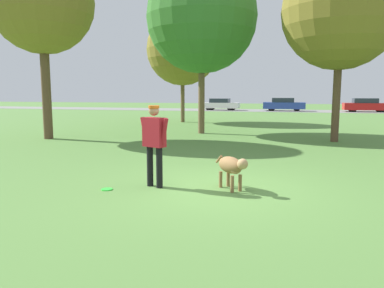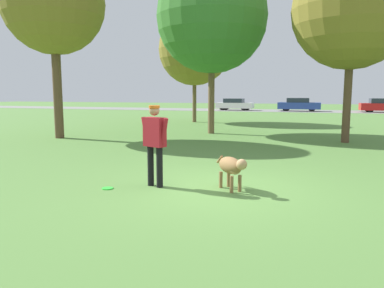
{
  "view_description": "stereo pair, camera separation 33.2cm",
  "coord_description": "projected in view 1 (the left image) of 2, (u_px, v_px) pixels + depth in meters",
  "views": [
    {
      "loc": [
        1.49,
        -7.22,
        1.92
      ],
      "look_at": [
        -0.42,
        -0.08,
        0.9
      ],
      "focal_mm": 35.0,
      "sensor_mm": 36.0,
      "label": 1
    },
    {
      "loc": [
        1.81,
        -7.13,
        1.92
      ],
      "look_at": [
        -0.42,
        -0.08,
        0.9
      ],
      "focal_mm": 35.0,
      "sensor_mm": 36.0,
      "label": 2
    }
  ],
  "objects": [
    {
      "name": "far_road_strip",
      "position": [
        278.0,
        111.0,
        39.91
      ],
      "size": [
        120.0,
        6.0,
        0.01
      ],
      "color": "gray",
      "rests_on": "ground_plane"
    },
    {
      "name": "tree_far_left",
      "position": [
        182.0,
        49.0,
        23.94
      ],
      "size": [
        4.62,
        4.62,
        6.99
      ],
      "color": "brown",
      "rests_on": "ground_plane"
    },
    {
      "name": "frisbee",
      "position": [
        107.0,
        189.0,
        7.44
      ],
      "size": [
        0.23,
        0.23,
        0.02
      ],
      "color": "#33D838",
      "rests_on": "ground_plane"
    },
    {
      "name": "parked_car_red",
      "position": [
        366.0,
        105.0,
        37.38
      ],
      "size": [
        4.34,
        1.89,
        1.36
      ],
      "rotation": [
        0.0,
        0.0,
        0.02
      ],
      "color": "red",
      "rests_on": "ground_plane"
    },
    {
      "name": "parked_car_white",
      "position": [
        221.0,
        104.0,
        41.14
      ],
      "size": [
        4.01,
        1.93,
        1.28
      ],
      "rotation": [
        0.0,
        0.0,
        -0.03
      ],
      "color": "white",
      "rests_on": "ground_plane"
    },
    {
      "name": "dog",
      "position": [
        232.0,
        166.0,
        7.38
      ],
      "size": [
        0.81,
        0.88,
        0.69
      ],
      "rotation": [
        0.0,
        0.0,
        5.44
      ],
      "color": "olive",
      "rests_on": "ground_plane"
    },
    {
      "name": "person",
      "position": [
        154.0,
        139.0,
        7.55
      ],
      "size": [
        0.71,
        0.37,
        1.67
      ],
      "rotation": [
        0.0,
        0.0,
        -0.37
      ],
      "color": "black",
      "rests_on": "ground_plane"
    },
    {
      "name": "tree_near_right",
      "position": [
        341.0,
        11.0,
        14.11
      ],
      "size": [
        4.43,
        4.43,
        7.2
      ],
      "color": "brown",
      "rests_on": "ground_plane"
    },
    {
      "name": "tree_near_left",
      "position": [
        42.0,
        2.0,
        14.95
      ],
      "size": [
        4.15,
        4.15,
        7.62
      ],
      "color": "brown",
      "rests_on": "ground_plane"
    },
    {
      "name": "tree_mid_center",
      "position": [
        202.0,
        17.0,
        17.08
      ],
      "size": [
        5.08,
        5.08,
        7.87
      ],
      "color": "brown",
      "rests_on": "ground_plane"
    },
    {
      "name": "parked_car_blue",
      "position": [
        284.0,
        104.0,
        39.31
      ],
      "size": [
        4.3,
        1.9,
        1.37
      ],
      "rotation": [
        0.0,
        0.0,
        -0.02
      ],
      "color": "#284293",
      "rests_on": "ground_plane"
    },
    {
      "name": "ground_plane",
      "position": [
        213.0,
        188.0,
        7.55
      ],
      "size": [
        120.0,
        120.0,
        0.0
      ],
      "primitive_type": "plane",
      "color": "#56843D"
    }
  ]
}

